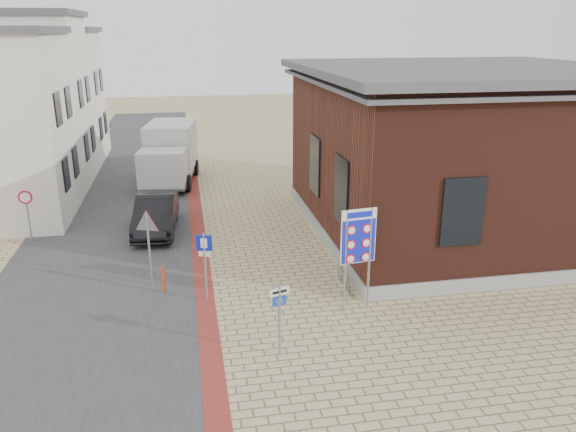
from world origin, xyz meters
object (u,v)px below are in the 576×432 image
object	(u,v)px
border_sign	(358,238)
bollard	(163,279)
box_truck	(170,153)
parking_sign	(205,256)
essen_sign	(279,309)
sedan	(156,214)

from	to	relation	value
border_sign	bollard	size ratio (longest dim) A/B	3.44
box_truck	parking_sign	distance (m)	14.98
border_sign	bollard	world-z (taller)	border_sign
border_sign	parking_sign	bearing A→B (deg)	153.43
box_truck	essen_sign	xyz separation A→B (m)	(2.97, -18.43, -0.31)
sedan	parking_sign	world-z (taller)	parking_sign
bollard	sedan	bearing A→B (deg)	94.01
box_truck	parking_sign	xyz separation A→B (m)	(1.23, -14.93, -0.12)
box_truck	bollard	world-z (taller)	box_truck
box_truck	parking_sign	size ratio (longest dim) A/B	2.81
sedan	border_sign	xyz separation A→B (m)	(6.21, -8.37, 1.60)
box_truck	border_sign	xyz separation A→B (m)	(5.67, -16.43, 0.71)
box_truck	essen_sign	world-z (taller)	box_truck
bollard	essen_sign	bearing A→B (deg)	-54.41
box_truck	parking_sign	world-z (taller)	box_truck
parking_sign	bollard	size ratio (longest dim) A/B	2.40
border_sign	essen_sign	world-z (taller)	border_sign
box_truck	essen_sign	distance (m)	18.67
box_truck	bollard	xyz separation A→B (m)	(-0.11, -14.13, -1.18)
essen_sign	border_sign	bearing A→B (deg)	19.42
border_sign	bollard	distance (m)	6.50
parking_sign	bollard	distance (m)	1.88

